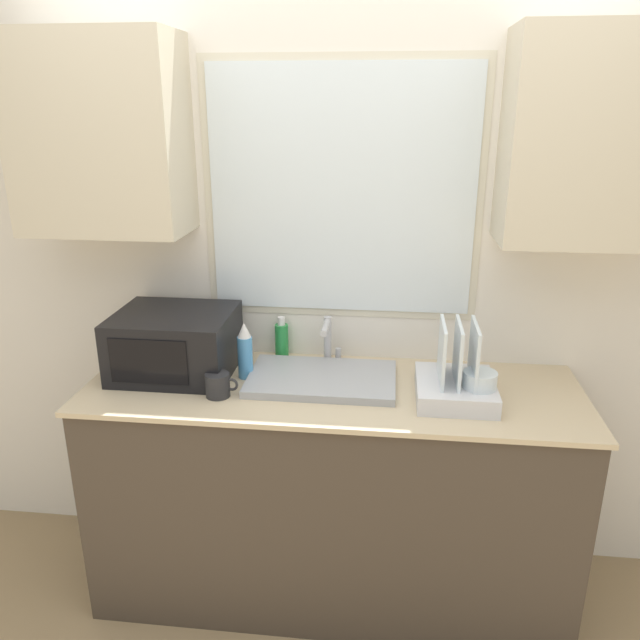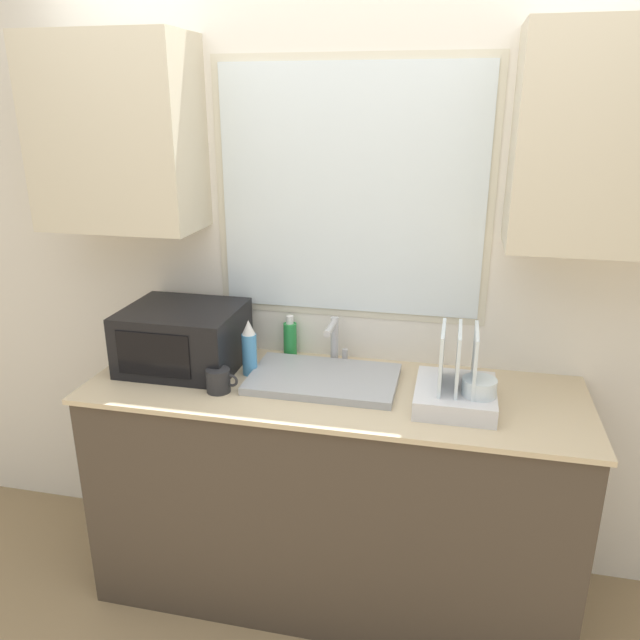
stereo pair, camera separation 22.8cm
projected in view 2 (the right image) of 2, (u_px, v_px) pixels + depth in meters
name	position (u px, v px, depth m)	size (l,w,h in m)	color
countertop	(332.00, 491.00, 2.55)	(1.90, 0.65, 0.94)	#42382D
wall_back	(349.00, 244.00, 2.50)	(6.00, 0.38, 2.60)	silver
sink_basin	(324.00, 379.00, 2.42)	(0.57, 0.36, 0.03)	#9EA0A5
faucet	(334.00, 337.00, 2.56)	(0.08, 0.17, 0.20)	#B7B7BC
microwave	(184.00, 337.00, 2.55)	(0.46, 0.40, 0.25)	black
dish_rack	(458.00, 388.00, 2.23)	(0.28, 0.33, 0.29)	silver
spray_bottle	(249.00, 348.00, 2.47)	(0.06, 0.06, 0.23)	#4C99D8
soap_bottle	(290.00, 338.00, 2.66)	(0.06, 0.06, 0.18)	#268C3F
mug_near_sink	(219.00, 380.00, 2.34)	(0.12, 0.09, 0.09)	#262628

